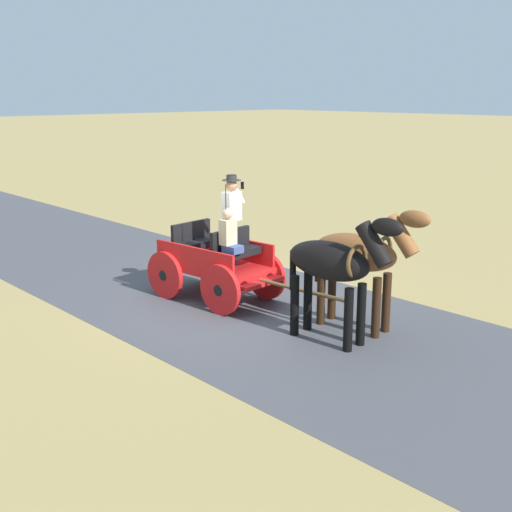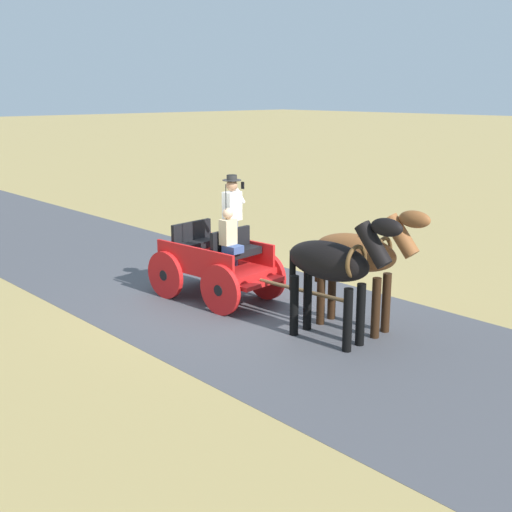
{
  "view_description": "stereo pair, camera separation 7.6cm",
  "coord_description": "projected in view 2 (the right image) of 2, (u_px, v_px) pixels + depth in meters",
  "views": [
    {
      "loc": [
        8.04,
        9.39,
        4.05
      ],
      "look_at": [
        0.04,
        0.73,
        1.1
      ],
      "focal_mm": 46.33,
      "sensor_mm": 36.0,
      "label": 1
    },
    {
      "loc": [
        7.99,
        9.44,
        4.05
      ],
      "look_at": [
        0.04,
        0.73,
        1.1
      ],
      "focal_mm": 46.33,
      "sensor_mm": 36.0,
      "label": 2
    }
  ],
  "objects": [
    {
      "name": "horse_off_side",
      "position": [
        334.0,
        265.0,
        10.67
      ],
      "size": [
        0.7,
        2.14,
        2.21
      ],
      "color": "black",
      "rests_on": "ground"
    },
    {
      "name": "horse_near_side",
      "position": [
        360.0,
        256.0,
        11.24
      ],
      "size": [
        0.8,
        2.15,
        2.21
      ],
      "color": "brown",
      "rests_on": "ground"
    },
    {
      "name": "road_surface",
      "position": [
        233.0,
        303.0,
        12.97
      ],
      "size": [
        5.32,
        160.0,
        0.01
      ],
      "primitive_type": "cube",
      "color": "#4C4C51",
      "rests_on": "ground"
    },
    {
      "name": "ground_plane",
      "position": [
        233.0,
        303.0,
        12.97
      ],
      "size": [
        200.0,
        200.0,
        0.0
      ],
      "primitive_type": "plane",
      "color": "tan"
    },
    {
      "name": "horse_drawn_carriage",
      "position": [
        218.0,
        260.0,
        13.03
      ],
      "size": [
        1.65,
        4.52,
        2.5
      ],
      "color": "red",
      "rests_on": "ground"
    }
  ]
}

